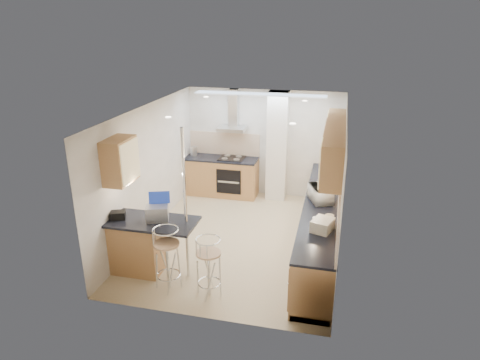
% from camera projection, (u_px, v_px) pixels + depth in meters
% --- Properties ---
extents(ground, '(4.80, 4.80, 0.00)m').
position_uv_depth(ground, '(240.00, 238.00, 8.24)').
color(ground, tan).
rests_on(ground, ground).
extents(room_shell, '(3.64, 4.84, 2.51)m').
position_uv_depth(room_shell, '(262.00, 158.00, 7.98)').
color(room_shell, silver).
rests_on(room_shell, ground).
extents(right_counter, '(0.63, 4.40, 0.92)m').
position_uv_depth(right_counter, '(321.00, 225.00, 7.76)').
color(right_counter, '#AE7445').
rests_on(right_counter, ground).
extents(back_counter, '(1.70, 0.63, 0.92)m').
position_uv_depth(back_counter, '(222.00, 176.00, 10.20)').
color(back_counter, '#AE7445').
rests_on(back_counter, ground).
extents(peninsula, '(1.47, 0.72, 0.94)m').
position_uv_depth(peninsula, '(153.00, 246.00, 7.00)').
color(peninsula, '#AE7445').
rests_on(peninsula, ground).
extents(microwave, '(0.51, 0.60, 0.28)m').
position_uv_depth(microwave, '(321.00, 194.00, 7.57)').
color(microwave, white).
rests_on(microwave, right_counter).
extents(laptop, '(0.42, 0.37, 0.24)m').
position_uv_depth(laptop, '(157.00, 213.00, 6.82)').
color(laptop, gray).
rests_on(laptop, peninsula).
extents(bag, '(0.28, 0.24, 0.13)m').
position_uv_depth(bag, '(118.00, 215.00, 6.88)').
color(bag, black).
rests_on(bag, peninsula).
extents(bar_stool_near, '(0.47, 0.47, 1.03)m').
position_uv_depth(bar_stool_near, '(167.00, 259.00, 6.55)').
color(bar_stool_near, tan).
rests_on(bar_stool_near, ground).
extents(bar_stool_end, '(0.52, 0.52, 0.97)m').
position_uv_depth(bar_stool_end, '(209.00, 267.00, 6.38)').
color(bar_stool_end, tan).
rests_on(bar_stool_end, ground).
extents(jar_a, '(0.14, 0.14, 0.18)m').
position_uv_depth(jar_a, '(331.00, 185.00, 8.15)').
color(jar_a, beige).
rests_on(jar_a, right_counter).
extents(jar_b, '(0.12, 0.12, 0.15)m').
position_uv_depth(jar_b, '(334.00, 173.00, 8.80)').
color(jar_b, beige).
rests_on(jar_b, right_counter).
extents(jar_c, '(0.15, 0.15, 0.18)m').
position_uv_depth(jar_c, '(329.00, 220.00, 6.69)').
color(jar_c, beige).
rests_on(jar_c, right_counter).
extents(jar_d, '(0.11, 0.11, 0.15)m').
position_uv_depth(jar_d, '(315.00, 222.00, 6.66)').
color(jar_d, white).
rests_on(jar_d, right_counter).
extents(bread_bin, '(0.38, 0.42, 0.19)m').
position_uv_depth(bread_bin, '(322.00, 225.00, 6.53)').
color(bread_bin, beige).
rests_on(bread_bin, right_counter).
extents(kettle, '(0.16, 0.16, 0.21)m').
position_uv_depth(kettle, '(194.00, 151.00, 10.20)').
color(kettle, silver).
rests_on(kettle, back_counter).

